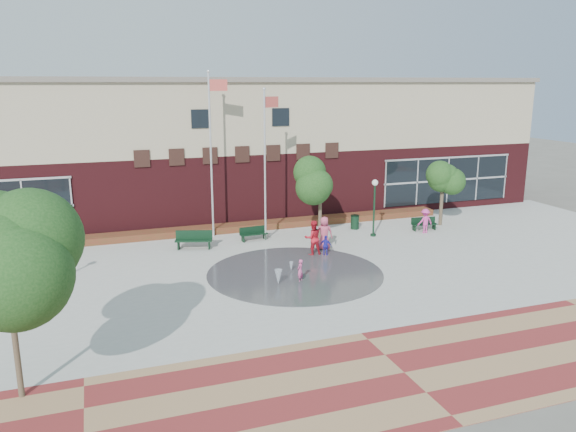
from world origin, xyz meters
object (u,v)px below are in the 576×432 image
object	(u,v)px
flagpole_left	(212,146)
flagpole_right	(266,157)
trash_can	(355,222)
child_splash	(300,271)
tree_big_left	(4,247)
bench_left	(194,243)

from	to	relation	value
flagpole_left	flagpole_right	bearing A→B (deg)	-18.98
trash_can	child_splash	bearing A→B (deg)	-130.36
flagpole_left	flagpole_right	size ratio (longest dim) A/B	1.11
trash_can	tree_big_left	bearing A→B (deg)	-141.35
trash_can	flagpole_right	bearing A→B (deg)	-175.30
tree_big_left	flagpole_right	bearing A→B (deg)	49.31
flagpole_right	trash_can	xyz separation A→B (m)	(5.90, 0.49, -4.37)
bench_left	child_splash	distance (m)	7.67
flagpole_left	child_splash	xyz separation A→B (m)	(2.07, -8.89, -4.80)
flagpole_left	trash_can	xyz separation A→B (m)	(8.59, -1.22, -4.88)
flagpole_right	child_splash	xyz separation A→B (m)	(-0.62, -7.19, -4.29)
flagpole_right	child_splash	size ratio (longest dim) A/B	8.15
bench_left	trash_can	distance (m)	10.23
bench_left	trash_can	size ratio (longest dim) A/B	2.32
flagpole_right	tree_big_left	world-z (taller)	flagpole_right
flagpole_left	bench_left	world-z (taller)	flagpole_left
flagpole_right	child_splash	distance (m)	8.39
tree_big_left	child_splash	world-z (taller)	tree_big_left
bench_left	flagpole_right	bearing A→B (deg)	22.81
flagpole_right	trash_can	distance (m)	7.36
bench_left	tree_big_left	world-z (taller)	tree_big_left
flagpole_right	trash_can	bearing A→B (deg)	-15.45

